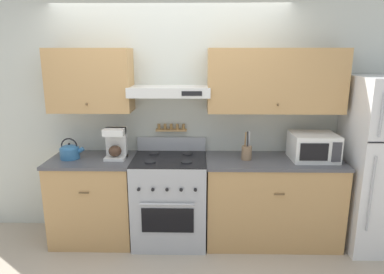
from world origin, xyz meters
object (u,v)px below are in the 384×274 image
object	(u,v)px
refrigerator	(383,164)
coffee_maker	(116,143)
microwave	(313,147)
stove_range	(170,199)
tea_kettle	(70,151)
utensil_crock	(247,152)

from	to	relation	value
refrigerator	coffee_maker	bearing A→B (deg)	178.68
refrigerator	microwave	xyz separation A→B (m)	(-0.71, 0.06, 0.17)
stove_range	microwave	world-z (taller)	microwave
tea_kettle	coffee_maker	world-z (taller)	coffee_maker
stove_range	utensil_crock	world-z (taller)	utensil_crock
refrigerator	utensil_crock	distance (m)	1.40
coffee_maker	utensil_crock	world-z (taller)	coffee_maker
coffee_maker	utensil_crock	distance (m)	1.37
coffee_maker	utensil_crock	size ratio (longest dim) A/B	1.09
refrigerator	utensil_crock	size ratio (longest dim) A/B	5.97
stove_range	utensil_crock	xyz separation A→B (m)	(0.80, 0.00, 0.53)
refrigerator	coffee_maker	world-z (taller)	refrigerator
tea_kettle	coffee_maker	bearing A→B (deg)	2.97
refrigerator	utensil_crock	world-z (taller)	refrigerator
coffee_maker	microwave	world-z (taller)	coffee_maker
refrigerator	tea_kettle	xyz separation A→B (m)	(-3.24, 0.04, 0.11)
tea_kettle	coffee_maker	size ratio (longest dim) A/B	0.78
stove_range	utensil_crock	distance (m)	0.96
tea_kettle	microwave	distance (m)	2.53
microwave	stove_range	bearing A→B (deg)	-179.15
refrigerator	coffee_maker	size ratio (longest dim) A/B	5.46
microwave	refrigerator	bearing A→B (deg)	-4.59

